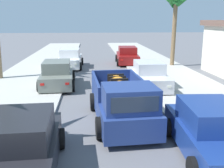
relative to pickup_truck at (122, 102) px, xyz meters
name	(u,v)px	position (x,y,z in m)	size (l,w,h in m)	color
sidewalk_left	(18,92)	(-5.12, 4.57, -0.75)	(4.85, 60.00, 0.12)	#B2AFA8
sidewalk_right	(186,89)	(4.27, 4.57, -0.75)	(4.85, 60.00, 0.12)	#B2AFA8
curb_left	(37,92)	(-4.09, 4.57, -0.76)	(0.16, 60.00, 0.10)	silver
curb_right	(169,89)	(3.24, 4.57, -0.76)	(0.16, 60.00, 0.10)	silver
pickup_truck	(122,102)	(0.00, 0.00, 0.00)	(2.43, 5.31, 1.80)	navy
car_left_near	(70,59)	(-2.81, 12.38, -0.10)	(2.09, 4.29, 1.54)	silver
car_right_near	(149,76)	(2.20, 5.14, -0.10)	(2.09, 4.29, 1.54)	silver
car_left_mid	(211,132)	(2.27, -2.75, -0.10)	(2.20, 4.34, 1.54)	navy
car_right_mid	(127,56)	(2.19, 13.92, -0.10)	(2.20, 4.33, 1.54)	maroon
car_left_far	(57,75)	(-3.12, 5.94, -0.10)	(2.18, 4.33, 1.54)	slate
car_right_far	(21,148)	(-2.97, -3.30, -0.10)	(2.16, 4.32, 1.54)	black
palm_tree_left_back	(175,2)	(5.80, 12.26, 4.44)	(3.50, 3.57, 6.30)	brown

